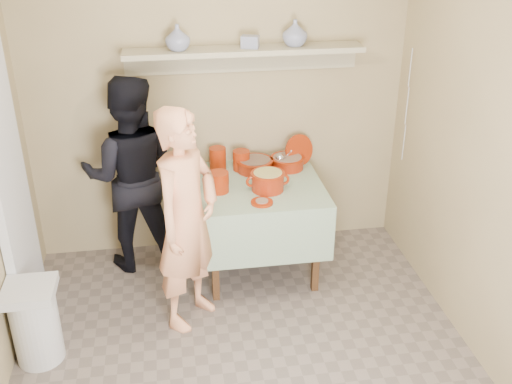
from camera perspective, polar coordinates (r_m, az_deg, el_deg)
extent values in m
plane|color=#6F6057|center=(3.93, -0.49, -17.62)|extent=(3.50, 3.50, 0.00)
cube|color=silver|center=(4.26, -22.35, 0.29)|extent=(0.06, 0.70, 2.00)
cylinder|color=maroon|center=(4.80, -3.67, 3.21)|extent=(0.13, 0.13, 0.18)
cylinder|color=maroon|center=(4.78, -1.40, 3.04)|extent=(0.13, 0.13, 0.16)
cylinder|color=maroon|center=(4.43, -3.59, 0.96)|extent=(0.15, 0.15, 0.15)
cylinder|color=maroon|center=(4.58, -3.64, 1.13)|extent=(0.17, 0.17, 0.05)
cylinder|color=maroon|center=(4.88, 4.13, 4.00)|extent=(0.27, 0.18, 0.25)
imported|color=navy|center=(4.62, 3.73, 14.88)|extent=(0.19, 0.19, 0.20)
imported|color=navy|center=(4.51, -7.48, 14.38)|extent=(0.25, 0.25, 0.19)
cube|color=navy|center=(4.56, -0.56, 14.11)|extent=(0.15, 0.13, 0.09)
imported|color=#EF9867|center=(4.02, -6.60, -2.70)|extent=(0.65, 0.69, 1.58)
imported|color=black|center=(4.75, -11.80, 1.59)|extent=(0.80, 0.64, 1.58)
cube|color=tan|center=(4.80, -3.69, 8.93)|extent=(3.00, 0.02, 2.60)
cube|color=#4C2D16|center=(4.41, -3.93, -6.35)|extent=(0.05, 0.05, 0.71)
cube|color=#4C2D16|center=(4.52, 5.75, -5.52)|extent=(0.05, 0.05, 0.71)
cube|color=#4C2D16|center=(5.06, -4.74, -1.76)|extent=(0.05, 0.05, 0.71)
cube|color=#4C2D16|center=(5.16, 3.70, -1.14)|extent=(0.05, 0.05, 0.71)
cube|color=#4C2D16|center=(4.59, 0.21, 0.51)|extent=(0.90, 0.90, 0.04)
cube|color=#1E5926|center=(4.58, 0.21, 0.80)|extent=(0.96, 0.96, 0.01)
cube|color=#1E5926|center=(4.27, 1.23, -4.56)|extent=(0.96, 0.01, 0.44)
cube|color=#1E5926|center=(5.10, -0.65, 0.91)|extent=(0.96, 0.01, 0.44)
cube|color=#1E5926|center=(4.64, -5.67, -2.00)|extent=(0.01, 0.96, 0.44)
cube|color=#1E5926|center=(4.77, 5.90, -1.16)|extent=(0.01, 0.96, 0.44)
cylinder|color=#751202|center=(4.77, -0.13, 2.56)|extent=(0.28, 0.28, 0.09)
cylinder|color=maroon|center=(4.75, -0.13, 3.02)|extent=(0.30, 0.30, 0.01)
cylinder|color=brown|center=(4.76, -0.13, 2.84)|extent=(0.25, 0.25, 0.05)
cylinder|color=#751202|center=(4.82, 3.00, 2.81)|extent=(0.26, 0.26, 0.09)
cylinder|color=maroon|center=(4.81, 3.01, 3.26)|extent=(0.28, 0.28, 0.01)
cylinder|color=#8C6B54|center=(4.81, 3.01, 3.09)|extent=(0.23, 0.23, 0.05)
cylinder|color=silver|center=(4.63, 3.08, 3.57)|extent=(0.01, 0.22, 0.16)
sphere|color=silver|center=(4.76, 2.30, 3.27)|extent=(0.07, 0.07, 0.07)
cylinder|color=#751202|center=(4.44, 1.13, 1.02)|extent=(0.24, 0.24, 0.14)
cylinder|color=maroon|center=(4.42, 1.14, 1.77)|extent=(0.25, 0.25, 0.01)
cylinder|color=tan|center=(4.42, 1.13, 1.59)|extent=(0.21, 0.21, 0.05)
torus|color=maroon|center=(4.42, -0.40, 0.99)|extent=(0.09, 0.02, 0.09)
torus|color=maroon|center=(4.46, 2.65, 1.20)|extent=(0.09, 0.02, 0.09)
cylinder|color=maroon|center=(4.27, 0.56, -0.99)|extent=(0.16, 0.16, 0.02)
cylinder|color=#8C6B54|center=(4.27, 0.57, -0.86)|extent=(0.09, 0.09, 0.01)
cube|color=tan|center=(4.58, -1.10, 13.33)|extent=(1.80, 0.25, 0.04)
cube|color=tan|center=(4.72, -1.30, 12.46)|extent=(1.80, 0.02, 0.18)
cylinder|color=silver|center=(4.18, -20.21, -11.97)|extent=(0.30, 0.30, 0.50)
cube|color=silver|center=(4.02, -20.82, -8.81)|extent=(0.32, 0.32, 0.06)
cylinder|color=silver|center=(4.84, 14.49, 11.39)|extent=(0.01, 0.01, 0.30)
cylinder|color=silver|center=(4.91, 14.19, 7.95)|extent=(0.01, 0.01, 0.30)
cylinder|color=silver|center=(4.99, 13.90, 4.61)|extent=(0.01, 0.01, 0.30)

